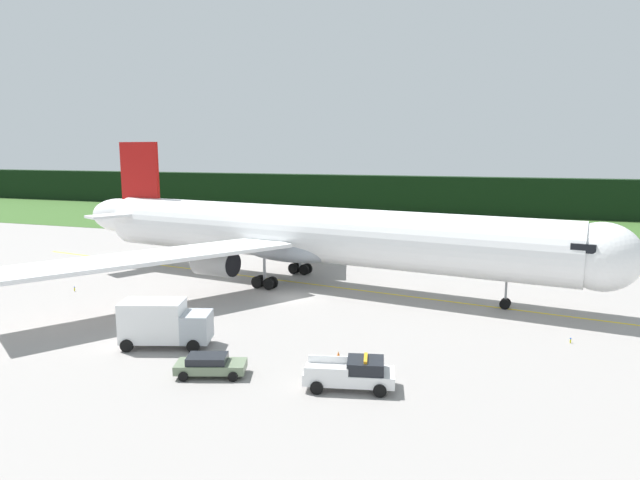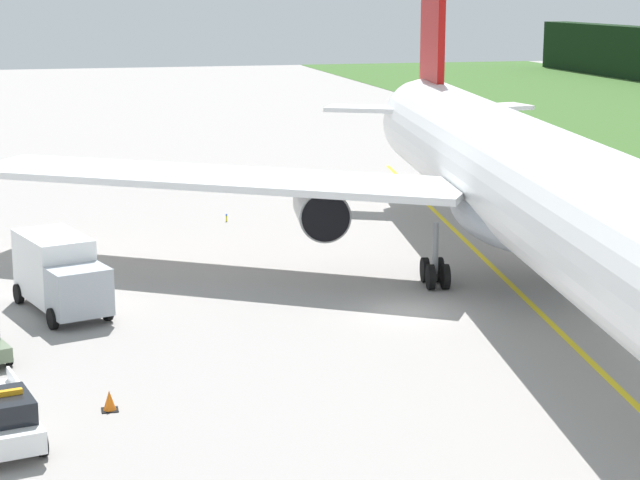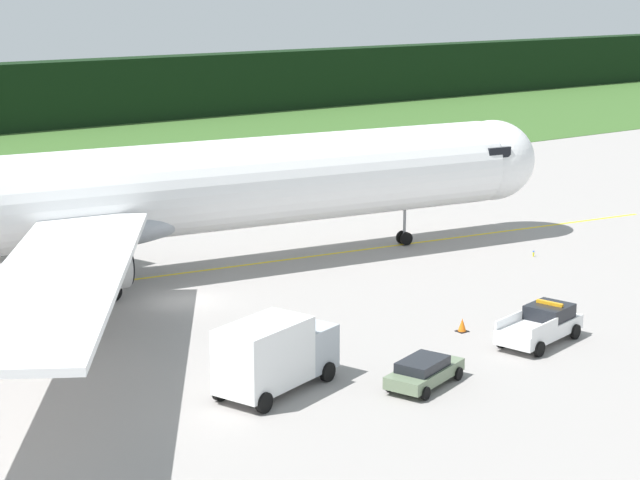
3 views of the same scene
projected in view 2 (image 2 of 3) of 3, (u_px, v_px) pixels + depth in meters
ground at (409, 312)px, 49.16m from camera, size 320.00×320.00×0.00m
taxiway_centerline_main at (530, 303)px, 50.56m from camera, size 80.07×11.73×0.01m
airliner at (531, 189)px, 50.03m from camera, size 61.01×53.42×14.71m
catering_truck at (60, 273)px, 48.95m from camera, size 6.64×4.27×3.47m
apron_cone at (109, 401)px, 37.67m from camera, size 0.56×0.56×0.71m
taxiway_edge_light_west at (226, 217)px, 68.25m from camera, size 0.12×0.12×0.47m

